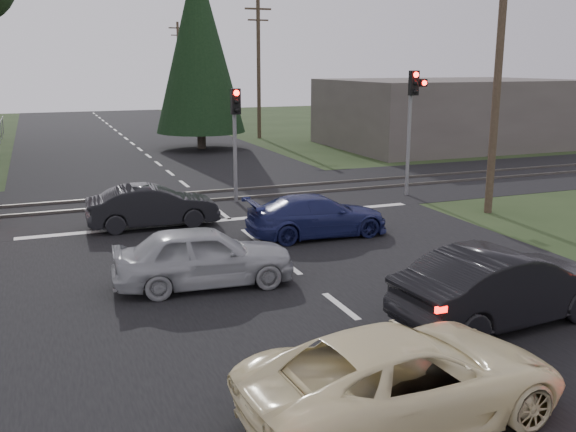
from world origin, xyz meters
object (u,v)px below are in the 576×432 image
utility_pole_far (179,66)px  cream_coupe (405,377)px  utility_pole_mid (259,67)px  dark_hatchback (504,286)px  blue_sedan (317,216)px  traffic_signal_center (236,125)px  utility_pole_near (498,71)px  traffic_signal_right (413,108)px  dark_car_far (153,206)px  silver_car (204,256)px

utility_pole_far → cream_coupe: bearing=-99.2°
utility_pole_mid → dark_hatchback: bearing=-100.5°
utility_pole_mid → blue_sedan: size_ratio=2.14×
traffic_signal_center → utility_pole_near: size_ratio=0.46×
utility_pole_near → dark_hatchback: utility_pole_near is taller
traffic_signal_right → utility_pole_near: (0.95, -3.47, 1.41)m
traffic_signal_right → dark_hatchback: bearing=-113.7°
dark_hatchback → blue_sedan: bearing=0.1°
traffic_signal_center → utility_pole_near: bearing=-32.0°
dark_car_far → utility_pole_mid: bearing=-25.4°
utility_pole_near → silver_car: bearing=-161.3°
traffic_signal_right → dark_car_far: (-10.02, -1.30, -2.66)m
utility_pole_far → traffic_signal_right: bearing=-91.2°
traffic_signal_center → cream_coupe: traffic_signal_center is taller
dark_hatchback → blue_sedan: size_ratio=1.08×
utility_pole_mid → traffic_signal_right: bearing=-92.7°
utility_pole_far → dark_car_far: (-10.97, -46.83, -4.07)m
dark_hatchback → cream_coupe: bearing=117.1°
utility_pole_near → dark_car_far: utility_pole_near is taller
utility_pole_far → blue_sedan: 50.29m
traffic_signal_center → utility_pole_near: 9.05m
dark_car_far → traffic_signal_center: bearing=-52.9°
silver_car → dark_hatchback: bearing=-126.1°
traffic_signal_right → silver_car: size_ratio=1.15×
utility_pole_far → dark_car_far: utility_pole_far is taller
cream_coupe → blue_sedan: bearing=-20.6°
utility_pole_near → traffic_signal_right: bearing=105.3°
utility_pole_near → utility_pole_mid: (0.00, 24.00, 0.00)m
blue_sedan → utility_pole_far: bearing=-6.1°
utility_pole_mid → silver_car: bearing=-111.4°
utility_pole_near → traffic_signal_center: bearing=148.0°
utility_pole_mid → silver_car: (-10.83, -27.67, -4.03)m
utility_pole_far → blue_sedan: size_ratio=2.14×
utility_pole_near → cream_coupe: bearing=-133.1°
cream_coupe → utility_pole_far: bearing=-12.8°
utility_pole_near → dark_hatchback: bearing=-126.9°
traffic_signal_right → utility_pole_far: 45.56m
utility_pole_near → utility_pole_mid: bearing=90.0°
dark_hatchback → utility_pole_near: bearing=-42.6°
utility_pole_near → dark_car_far: (-10.97, 2.17, -4.07)m
utility_pole_near → blue_sedan: (-6.67, -0.67, -4.12)m
traffic_signal_center → silver_car: 9.23m
traffic_signal_right → cream_coupe: traffic_signal_right is taller
traffic_signal_center → dark_car_far: bearing=-144.2°
traffic_signal_center → dark_car_far: (-3.47, -2.50, -2.15)m
traffic_signal_center → silver_car: bearing=-111.7°
silver_car → dark_car_far: (-0.15, 5.85, -0.04)m
utility_pole_far → cream_coupe: (-9.60, -59.27, -4.06)m
traffic_signal_right → utility_pole_near: bearing=-74.7°
utility_pole_far → dark_hatchback: (-5.94, -56.92, -3.97)m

